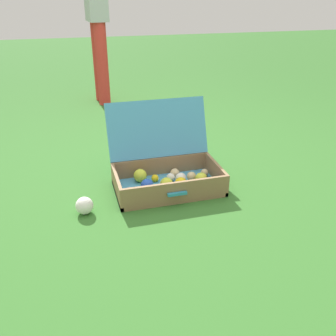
{
  "coord_description": "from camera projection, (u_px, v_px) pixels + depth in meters",
  "views": [
    {
      "loc": [
        -0.46,
        -1.91,
        1.09
      ],
      "look_at": [
        0.06,
        -0.03,
        0.14
      ],
      "focal_mm": 39.45,
      "sensor_mm": 36.0,
      "label": 1
    }
  ],
  "objects": [
    {
      "name": "open_suitcase",
      "position": [
        166.0,
        170.0,
        2.22
      ],
      "size": [
        0.63,
        0.52,
        0.48
      ],
      "color": "#4799C6",
      "rests_on": "ground"
    },
    {
      "name": "ground_plane",
      "position": [
        157.0,
        188.0,
        2.24
      ],
      "size": [
        16.0,
        16.0,
        0.0
      ],
      "primitive_type": "plane",
      "color": "#336B28"
    },
    {
      "name": "bystander_person",
      "position": [
        96.0,
        10.0,
        3.56
      ],
      "size": [
        0.22,
        0.33,
        1.58
      ],
      "color": "red",
      "rests_on": "ground"
    },
    {
      "name": "stray_ball_on_grass",
      "position": [
        84.0,
        206.0,
        1.97
      ],
      "size": [
        0.09,
        0.09,
        0.09
      ],
      "primitive_type": "sphere",
      "color": "white",
      "rests_on": "ground"
    }
  ]
}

